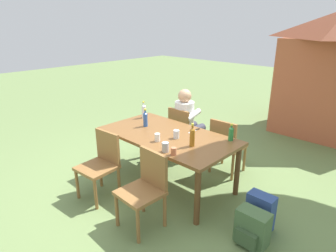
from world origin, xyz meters
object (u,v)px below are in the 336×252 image
Objects in this scene: chair_near_right at (146,186)px; cup_white at (157,137)px; chair_near_left at (102,161)px; cup_terracotta at (174,151)px; table_knife at (195,130)px; bottle_green at (231,133)px; cup_glass at (176,134)px; chair_far_left at (183,130)px; bottle_amber at (192,136)px; cup_steel at (165,147)px; dining_table at (168,140)px; backpack_by_far_side at (260,213)px; bottle_clear at (144,111)px; backpack_by_near_side at (252,228)px; bottle_blue at (145,119)px; person_in_white_shirt at (187,119)px; chair_far_right at (226,144)px.

chair_near_right reaches higher than cup_white.
chair_near_left reaches higher than cup_terracotta.
bottle_green is at bearing 4.21° from table_knife.
cup_glass is 0.39m from table_knife.
cup_white is at bearing 160.17° from cup_terracotta.
cup_glass is (0.59, -0.82, 0.32)m from chair_far_left.
bottle_amber reaches higher than cup_terracotta.
cup_terracotta is 0.13m from cup_steel.
cup_white is (-0.42, 0.15, 0.01)m from cup_terracotta.
dining_table is at bearing 130.45° from cup_steel.
cup_terracotta reaches higher than backpack_by_far_side.
table_knife is at bearing -36.47° from chair_far_left.
bottle_green reaches higher than chair_near_right.
chair_near_left reaches higher than cup_glass.
bottle_clear is 0.70× the size of backpack_by_near_side.
chair_near_left is at bearing -90.28° from chair_far_left.
chair_far_left is (-0.42, 0.80, -0.19)m from dining_table.
cup_terracotta is at bearing -28.11° from bottle_clear.
cup_glass is 0.29× the size of backpack_by_near_side.
bottle_amber is at bearing 70.55° from cup_steel.
chair_far_left is 2.06× the size of backpack_by_far_side.
bottle_green is 0.85× the size of bottle_blue.
chair_far_left and chair_near_right have the same top height.
bottle_amber is 1.22× the size of table_knife.
chair_near_right is at bearing -99.43° from cup_terracotta.
chair_far_left is 0.79m from table_knife.
cup_white is 0.43× the size of table_knife.
cup_terracotta is 0.75× the size of cup_steel.
bottle_amber is 3.35× the size of cup_terracotta.
bottle_blue is 1.11× the size of table_knife.
table_knife is (0.61, 1.16, 0.27)m from chair_near_left.
person_in_white_shirt reaches higher than bottle_clear.
cup_glass is at bearing -16.42° from bottle_clear.
dining_table is 2.15× the size of chair_far_right.
chair_near_left is at bearing -133.95° from bottle_green.
chair_near_left is 3.26× the size of bottle_blue.
backpack_by_far_side is at bearing 24.79° from cup_terracotta.
cup_terracotta is at bearing -24.12° from bottle_blue.
backpack_by_near_side is at bearing -26.26° from table_knife.
person_in_white_shirt is at bearing 90.58° from chair_far_left.
dining_table is at bearing -116.39° from table_knife.
bottle_green reaches higher than backpack_by_far_side.
bottle_clear reaches higher than chair_far_right.
chair_far_right is at bearing 72.91° from cup_glass.
chair_far_left is 8.35× the size of cup_white.
cup_terracotta is (0.95, -0.42, -0.07)m from bottle_blue.
bottle_clear is (-1.20, 1.06, 0.38)m from chair_near_right.
table_knife reaches higher than backpack_by_far_side.
cup_terracotta is (0.91, -1.22, 0.31)m from chair_far_left.
cup_terracotta is at bearing -53.36° from chair_far_left.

